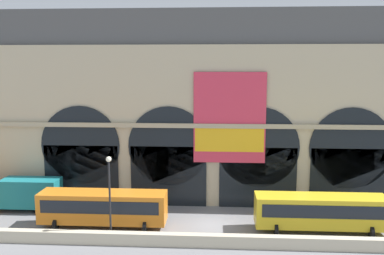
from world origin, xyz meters
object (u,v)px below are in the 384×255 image
(bus_midwest, at_px, (103,207))
(bus_mideast, at_px, (321,211))
(street_lamp_quayside, at_px, (109,187))
(box_truck_west, at_px, (22,193))

(bus_midwest, distance_m, bus_mideast, 18.65)
(bus_mideast, distance_m, street_lamp_quayside, 17.72)
(box_truck_west, xyz_separation_m, street_lamp_quayside, (10.38, -6.45, 2.71))
(box_truck_west, relative_size, bus_mideast, 0.68)
(box_truck_west, distance_m, bus_midwest, 9.75)
(bus_midwest, bearing_deg, box_truck_west, 157.72)
(box_truck_west, xyz_separation_m, bus_mideast, (27.67, -3.62, 0.08))
(bus_midwest, xyz_separation_m, street_lamp_quayside, (1.36, -2.75, 2.63))
(bus_midwest, bearing_deg, bus_mideast, 0.24)
(bus_midwest, relative_size, bus_mideast, 1.00)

